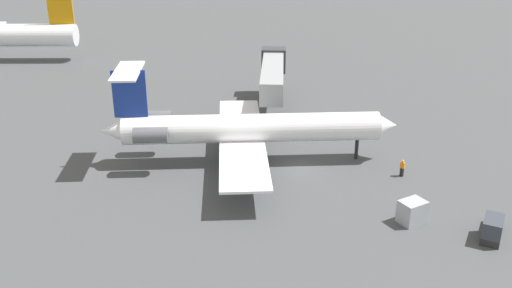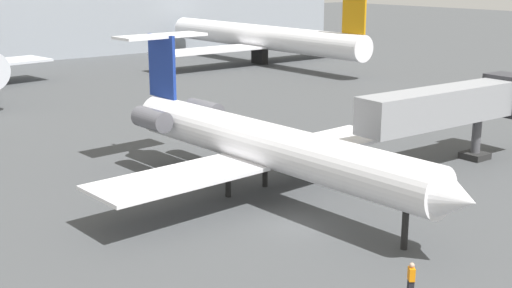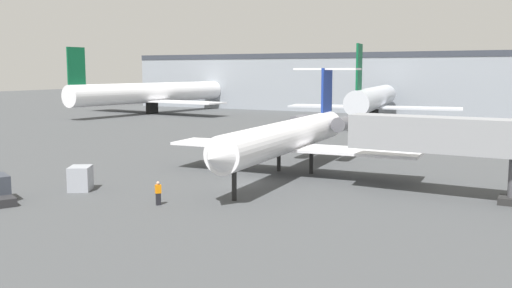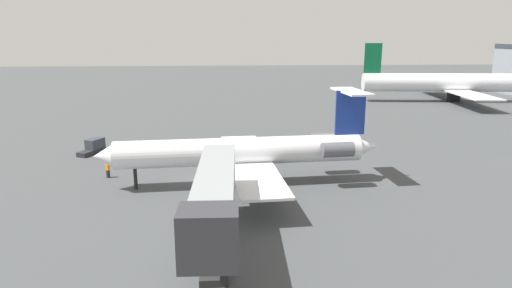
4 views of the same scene
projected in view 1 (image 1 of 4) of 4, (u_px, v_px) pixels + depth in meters
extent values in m
cube|color=#424447|center=(298.00, 167.00, 56.09)|extent=(400.00, 400.00, 0.10)
cylinder|color=white|center=(252.00, 128.00, 55.89)|extent=(4.51, 25.40, 2.82)
cone|color=white|center=(386.00, 125.00, 56.57)|extent=(2.82, 2.37, 2.68)
cone|color=white|center=(113.00, 131.00, 55.21)|extent=(2.57, 2.76, 2.40)
cube|color=white|center=(240.00, 117.00, 61.93)|extent=(10.89, 5.10, 0.24)
cube|color=white|center=(244.00, 165.00, 50.62)|extent=(10.89, 5.10, 0.24)
cylinder|color=#595960|center=(156.00, 118.00, 57.37)|extent=(1.71, 3.29, 1.50)
cylinder|color=#595960|center=(150.00, 135.00, 53.13)|extent=(1.71, 3.29, 1.50)
cube|color=navy|center=(130.00, 94.00, 53.84)|extent=(0.45, 3.21, 4.65)
cube|color=white|center=(127.00, 71.00, 52.97)|extent=(6.95, 2.85, 0.20)
cylinder|color=black|center=(357.00, 149.00, 57.40)|extent=(0.36, 0.36, 2.15)
cylinder|color=black|center=(232.00, 145.00, 58.23)|extent=(0.36, 0.36, 2.15)
cylinder|color=black|center=(232.00, 158.00, 55.29)|extent=(0.36, 0.36, 2.15)
cube|color=gray|center=(273.00, 76.00, 68.95)|extent=(15.91, 3.13, 2.60)
cube|color=#333338|center=(274.00, 60.00, 75.86)|extent=(2.51, 3.28, 3.20)
cylinder|color=#4C4C51|center=(273.00, 89.00, 73.76)|extent=(0.70, 0.70, 3.37)
cube|color=#262626|center=(273.00, 100.00, 74.32)|extent=(1.80, 1.80, 0.50)
cube|color=black|center=(402.00, 172.00, 53.95)|extent=(0.38, 0.40, 0.85)
cube|color=orange|center=(403.00, 165.00, 53.66)|extent=(0.44, 0.48, 0.60)
sphere|color=tan|center=(403.00, 161.00, 53.50)|extent=(0.24, 0.24, 0.24)
cube|color=#262628|center=(492.00, 232.00, 44.36)|extent=(4.21, 3.02, 0.60)
cube|color=#333842|center=(493.00, 226.00, 43.34)|extent=(2.77, 2.32, 1.30)
cube|color=#999EA8|center=(412.00, 212.00, 45.94)|extent=(2.42, 2.58, 1.91)
cube|color=orange|center=(59.00, 2.00, 90.25)|extent=(0.38, 4.01, 7.00)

